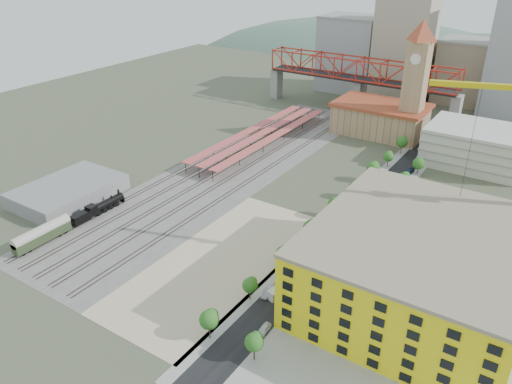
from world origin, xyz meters
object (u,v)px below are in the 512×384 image
Objects in this scene: construction_building at (418,267)px; site_trailer_d at (337,234)px; site_trailer_a at (284,290)px; coach at (42,234)px; locomotive at (100,208)px; site_trailer_b at (300,273)px; site_trailer_c at (310,262)px; clock_tower at (417,71)px; car_0 at (270,290)px.

construction_building is 31.17m from site_trailer_d.
construction_building is 5.90× the size of site_trailer_a.
site_trailer_d is at bearing 35.04° from coach.
coach is (-92.00, -31.14, -6.58)m from construction_building.
construction_building reaches higher than locomotive.
site_trailer_b is (66.00, 24.82, -1.59)m from coach.
site_trailer_c is 1.01× the size of site_trailer_d.
car_0 is at bearing -87.52° from clock_tower.
construction_building is (34.00, -99.99, -19.29)m from clock_tower.
construction_building reaches higher than site_trailer_c.
locomotive is at bearing -163.96° from site_trailer_a.
site_trailer_a is at bearing -85.99° from clock_tower.
coach is at bearing -146.96° from site_trailer_a.
coach is at bearing -161.30° from construction_building.
site_trailer_a is 0.93× the size of site_trailer_d.
car_0 is (-3.00, -30.45, -0.52)m from site_trailer_d.
site_trailer_d is 30.60m from car_0.
site_trailer_c is (0.00, 5.36, 0.04)m from site_trailer_b.
coach is at bearing -137.99° from site_trailer_c.
site_trailer_c reaches higher than site_trailer_b.
site_trailer_d reaches higher than site_trailer_b.
coach is 1.83× the size of site_trailer_d.
construction_building reaches higher than site_trailer_d.
clock_tower is at bearing 66.14° from coach.
clock_tower is 107.36m from construction_building.
site_trailer_a reaches higher than car_0.
car_0 is at bearing -84.37° from site_trailer_c.
site_trailer_b is at bearing 108.55° from site_trailer_a.
site_trailer_b is at bearing -85.70° from clock_tower.
locomotive is 1.20× the size of coach.
clock_tower is 104.91m from site_trailer_c.
coach is at bearing -129.17° from site_trailer_d.
site_trailer_b is (66.00, 4.88, -0.66)m from locomotive.
construction_building is at bearing -71.22° from clock_tower.
car_0 is at bearing -3.74° from locomotive.
site_trailer_d is (66.00, 26.34, -0.63)m from locomotive.
clock_tower reaches higher than coach.
construction_building is at bearing 18.70° from coach.
coach reaches higher than site_trailer_a.
site_trailer_b is 9.50m from car_0.
site_trailer_b is at bearing -166.35° from construction_building.
car_0 is (-3.00, -1.22, -0.43)m from site_trailer_a.
site_trailer_a is at bearing 26.61° from car_0.
site_trailer_b is (8.00, -106.31, -27.46)m from clock_tower.
site_trailer_a is (66.00, -2.89, -0.72)m from locomotive.
construction_building is 27.26m from site_trailer_c.
construction_building is at bearing 19.55° from site_trailer_c.
clock_tower is at bearing 62.45° from locomotive.
construction_building is at bearing 6.94° from locomotive.
construction_building is at bearing -14.42° from site_trailer_d.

